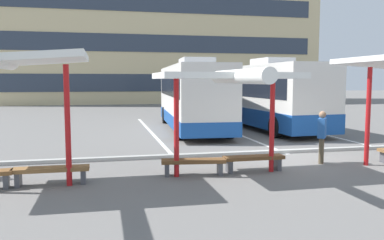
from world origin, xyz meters
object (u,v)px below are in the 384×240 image
(waiting_shelter_1, at_px, (229,79))
(bench_2, at_px, (193,163))
(coach_bus_1, at_px, (259,96))
(bench_1, at_px, (51,171))
(bench_3, at_px, (254,160))
(coach_bus_0, at_px, (192,97))
(waiting_passenger_0, at_px, (322,133))
(waiting_shelter_0, at_px, (3,64))

(waiting_shelter_1, height_order, bench_2, waiting_shelter_1)
(coach_bus_1, height_order, bench_1, coach_bus_1)
(coach_bus_1, distance_m, bench_3, 11.45)
(bench_2, bearing_deg, coach_bus_0, 77.50)
(bench_2, distance_m, waiting_passenger_0, 4.38)
(bench_3, bearing_deg, bench_1, -176.88)
(waiting_shelter_0, distance_m, waiting_shelter_1, 5.52)
(waiting_shelter_0, distance_m, waiting_passenger_0, 9.20)
(bench_2, height_order, bench_3, same)
(coach_bus_0, relative_size, waiting_shelter_1, 2.48)
(bench_2, bearing_deg, coach_bus_1, 59.56)
(bench_3, height_order, waiting_passenger_0, waiting_passenger_0)
(waiting_shelter_0, xyz_separation_m, waiting_passenger_0, (8.88, 1.29, -2.03))
(bench_3, bearing_deg, coach_bus_0, 87.65)
(waiting_shelter_0, bearing_deg, coach_bus_0, 57.20)
(coach_bus_0, height_order, waiting_passenger_0, coach_bus_0)
(coach_bus_0, relative_size, waiting_shelter_0, 2.30)
(coach_bus_0, height_order, bench_1, coach_bus_0)
(waiting_shelter_0, relative_size, waiting_passenger_0, 2.71)
(bench_1, bearing_deg, waiting_passenger_0, 6.20)
(bench_3, bearing_deg, waiting_shelter_0, -173.57)
(waiting_shelter_1, distance_m, waiting_passenger_0, 3.91)
(bench_2, relative_size, waiting_passenger_0, 1.09)
(waiting_shelter_1, distance_m, bench_2, 2.50)
(waiting_shelter_0, bearing_deg, bench_1, 25.10)
(waiting_shelter_0, height_order, bench_2, waiting_shelter_0)
(coach_bus_1, distance_m, waiting_shelter_1, 12.13)
(bench_2, xyz_separation_m, waiting_passenger_0, (4.28, 0.67, 0.61))
(bench_1, relative_size, bench_2, 1.03)
(bench_2, bearing_deg, bench_1, -176.95)
(waiting_passenger_0, bearing_deg, coach_bus_0, 102.65)
(waiting_shelter_0, bearing_deg, coach_bus_1, 46.00)
(waiting_shelter_1, bearing_deg, waiting_passenger_0, 15.85)
(bench_1, relative_size, bench_3, 1.05)
(coach_bus_0, height_order, waiting_shelter_1, coach_bus_0)
(bench_2, bearing_deg, waiting_shelter_1, -17.91)
(coach_bus_1, height_order, waiting_shelter_0, coach_bus_1)
(bench_1, bearing_deg, coach_bus_1, 47.39)
(coach_bus_0, xyz_separation_m, bench_2, (-2.20, -9.93, -1.40))
(bench_3, bearing_deg, coach_bus_1, 67.15)
(bench_1, xyz_separation_m, bench_3, (5.50, 0.30, -0.00))
(bench_1, bearing_deg, bench_2, 3.05)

